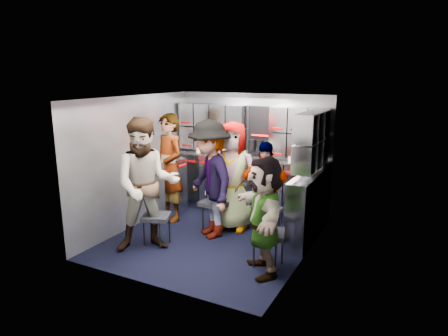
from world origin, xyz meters
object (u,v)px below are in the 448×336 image
at_px(jump_seat_center, 237,200).
at_px(attendant_arc_c, 232,176).
at_px(jump_seat_near_left, 156,218).
at_px(attendant_arc_e, 264,216).
at_px(jump_seat_near_right, 269,236).
at_px(attendant_arc_b, 210,179).
at_px(jump_seat_mid_right, 268,212).
at_px(attendant_arc_d, 264,192).
at_px(jump_seat_mid_left, 216,205).
at_px(attendant_standing, 169,168).
at_px(attendant_arc_a, 147,185).

distance_m(jump_seat_center, attendant_arc_c, 0.47).
height_order(jump_seat_near_left, attendant_arc_e, attendant_arc_e).
relative_size(jump_seat_near_right, attendant_arc_b, 0.28).
height_order(jump_seat_mid_right, attendant_arc_c, attendant_arc_c).
bearing_deg(attendant_arc_d, jump_seat_mid_left, 169.21).
xyz_separation_m(jump_seat_mid_left, attendant_arc_c, (0.17, 0.25, 0.42)).
height_order(jump_seat_near_left, attendant_arc_b, attendant_arc_b).
relative_size(jump_seat_near_left, attendant_standing, 0.27).
distance_m(attendant_standing, attendant_arc_e, 2.34).
relative_size(jump_seat_near_left, jump_seat_mid_right, 1.10).
relative_size(jump_seat_near_right, attendant_standing, 0.27).
bearing_deg(jump_seat_near_right, jump_seat_near_left, -176.59).
xyz_separation_m(jump_seat_mid_right, attendant_arc_c, (-0.63, 0.06, 0.47)).
bearing_deg(attendant_arc_b, attendant_arc_d, 52.63).
bearing_deg(attendant_arc_a, attendant_arc_e, -35.21).
relative_size(jump_seat_mid_right, attendant_arc_a, 0.24).
relative_size(attendant_arc_a, attendant_arc_e, 1.26).
bearing_deg(attendant_arc_b, jump_seat_near_right, 14.37).
relative_size(attendant_arc_b, attendant_arc_c, 1.03).
relative_size(attendant_arc_b, attendant_arc_d, 1.19).
bearing_deg(jump_seat_mid_right, attendant_arc_d, -90.00).
height_order(attendant_arc_b, attendant_arc_d, attendant_arc_b).
bearing_deg(attendant_arc_c, jump_seat_center, 78.65).
relative_size(jump_seat_near_left, attendant_arc_a, 0.26).
relative_size(jump_seat_mid_left, attendant_standing, 0.28).
bearing_deg(attendant_arc_b, jump_seat_mid_right, 64.13).
bearing_deg(jump_seat_center, jump_seat_mid_left, -111.30).
xyz_separation_m(jump_seat_center, jump_seat_near_right, (0.98, -1.14, -0.01)).
bearing_deg(attendant_arc_c, jump_seat_near_right, -55.75).
xyz_separation_m(attendant_standing, attendant_arc_b, (0.95, -0.31, -0.01)).
relative_size(attendant_standing, attendant_arc_a, 0.96).
distance_m(jump_seat_mid_right, jump_seat_near_right, 0.97).
bearing_deg(jump_seat_center, jump_seat_near_right, -49.30).
xyz_separation_m(jump_seat_near_right, attendant_arc_a, (-1.68, -0.28, 0.52)).
relative_size(attendant_standing, attendant_arc_b, 1.01).
bearing_deg(attendant_arc_e, jump_seat_center, -179.11).
relative_size(jump_seat_near_left, jump_seat_near_right, 0.99).
height_order(jump_seat_mid_left, attendant_standing, attendant_standing).
bearing_deg(jump_seat_mid_left, attendant_arc_c, 56.10).
relative_size(jump_seat_center, jump_seat_mid_right, 1.11).
relative_size(jump_seat_near_right, attendant_arc_d, 0.33).
bearing_deg(jump_seat_center, attendant_arc_d, -33.67).
relative_size(jump_seat_mid_right, attendant_standing, 0.25).
distance_m(jump_seat_near_right, attendant_arc_e, 0.37).
bearing_deg(jump_seat_mid_left, attendant_arc_e, -37.85).
distance_m(jump_seat_near_left, attendant_arc_c, 1.36).
xyz_separation_m(jump_seat_near_left, attendant_standing, (-0.42, 0.94, 0.51)).
bearing_deg(jump_seat_mid_left, jump_seat_mid_right, 13.38).
height_order(jump_seat_mid_right, attendant_arc_d, attendant_arc_d).
height_order(jump_seat_mid_left, jump_seat_near_right, jump_seat_mid_left).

